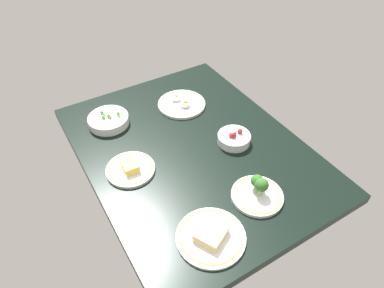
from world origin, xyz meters
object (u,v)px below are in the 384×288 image
Objects in this scene: bowl_peas at (108,120)px; plate_broccoli at (258,192)px; plate_cheese at (130,168)px; plate_sandwich at (211,236)px; bowl_berries at (234,138)px; plate_eggs at (182,104)px.

plate_broccoli is at bearing 24.73° from bowl_peas.
plate_cheese is 41.96cm from plate_sandwich.
plate_sandwich is 1.26× the size of bowl_peas.
plate_sandwich is 24.46cm from plate_broccoli.
plate_cheese is 44.31cm from bowl_berries.
plate_broccoli is (61.43, -3.95, 1.09)cm from plate_eggs.
bowl_berries is at bearing 80.53° from plate_cheese.
plate_cheese is 1.01× the size of plate_broccoli.
bowl_peas reaches higher than plate_cheese.
bowl_peas reaches higher than plate_eggs.
plate_sandwich is at bearing 13.98° from plate_cheese.
plate_broccoli is 1.35× the size of bowl_berries.
plate_sandwich is 1.22× the size of plate_broccoli.
plate_cheese is 1.05× the size of bowl_peas.
plate_broccoli is 73.00cm from bowl_peas.
bowl_peas is (-66.31, -30.54, 0.00)cm from plate_broccoli.
plate_eggs is 61.56cm from plate_broccoli.
plate_sandwich is 47.38cm from bowl_berries.
plate_cheese is 48.69cm from plate_broccoli.
plate_broccoli reaches higher than bowl_berries.
plate_eggs is 1.62× the size of bowl_berries.
plate_sandwich is 72.41cm from bowl_peas.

